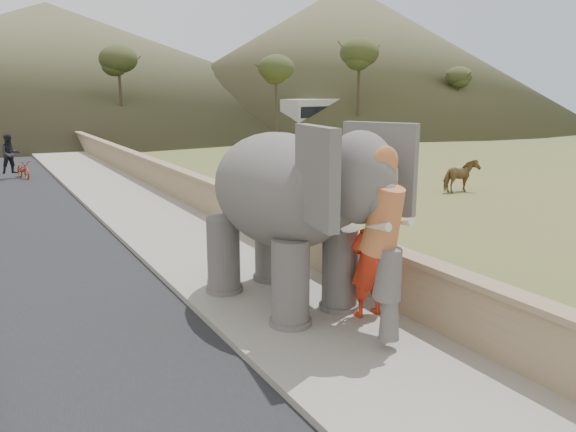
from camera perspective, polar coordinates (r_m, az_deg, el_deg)
name	(u,v)px	position (r m, az deg, el deg)	size (l,w,h in m)	color
ground	(380,375)	(8.35, 9.28, -15.67)	(160.00, 160.00, 0.00)	olive
walkway	(164,225)	(16.80, -12.52, -0.86)	(3.00, 120.00, 0.15)	#9E9687
parapet	(216,203)	(17.23, -7.35, 1.30)	(0.30, 120.00, 1.10)	tan
cow	(461,176)	(22.84, 17.14, 3.88)	(0.68, 1.50, 1.27)	brown
distant_car	(275,128)	(48.15, -1.30, 8.96)	(1.70, 4.23, 1.44)	silver
bus_white	(340,117)	(49.79, 5.26, 9.99)	(2.50, 11.00, 3.10)	beige
bus_orange	(435,116)	(53.34, 14.74, 9.82)	(2.50, 11.00, 3.10)	orange
hill_right	(345,54)	(70.68, 5.86, 16.03)	(56.00, 56.00, 16.00)	brown
hill_far	(50,63)	(76.33, -22.99, 14.12)	(80.00, 80.00, 14.00)	brown
elephant_and_man	(281,215)	(10.03, -0.75, 0.14)	(2.94, 4.77, 3.24)	slate
motorcyclist	(16,160)	(27.87, -25.94, 5.12)	(1.36, 1.63, 2.02)	#9B2C0E
trees	(92,91)	(36.04, -19.31, 11.94)	(47.17, 43.95, 8.63)	#473828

